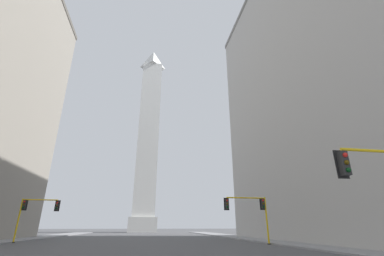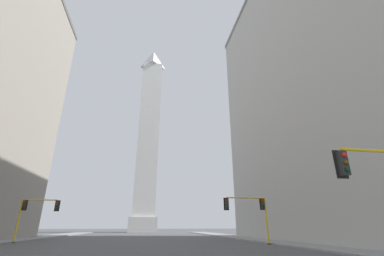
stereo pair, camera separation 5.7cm
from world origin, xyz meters
TOP-DOWN VIEW (x-y plane):
  - sidewalk_right at (16.75, 30.83)m, footprint 5.00×102.75m
  - building_right at (29.22, 24.60)m, footprint 23.20×45.50m
  - obelisk at (0.00, 85.63)m, footprint 8.82×8.82m
  - traffic_light_mid_right at (12.25, 25.50)m, footprint 4.96×0.51m
  - traffic_light_mid_left at (-12.72, 32.91)m, footprint 4.51×0.53m

SIDE VIEW (x-z plane):
  - sidewalk_right at x=16.75m, z-range 0.00..0.15m
  - traffic_light_mid_right at x=12.25m, z-range 1.27..6.16m
  - traffic_light_mid_left at x=-12.72m, z-range 1.28..6.26m
  - building_right at x=29.22m, z-range 0.01..43.70m
  - obelisk at x=0.00m, z-range -1.13..67.33m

